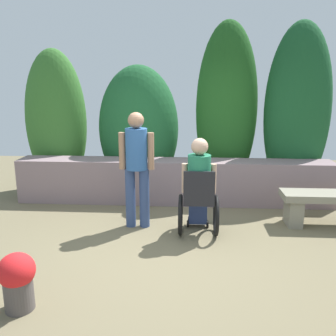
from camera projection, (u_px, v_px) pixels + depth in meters
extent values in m
plane|color=#6D6348|center=(166.00, 249.00, 4.52)|extent=(11.15, 11.15, 0.00)
cube|color=gray|center=(174.00, 181.00, 6.22)|extent=(5.33, 0.52, 0.74)
ellipsoid|color=#37702C|center=(56.00, 121.00, 6.83)|extent=(1.15, 0.80, 2.63)
ellipsoid|color=#1E5A2D|center=(139.00, 129.00, 6.80)|extent=(1.49, 1.04, 2.34)
ellipsoid|color=#20551E|center=(226.00, 109.00, 6.60)|extent=(1.11, 0.78, 3.09)
ellipsoid|color=#1A5128|center=(297.00, 111.00, 6.39)|extent=(1.15, 0.81, 3.06)
cube|color=gray|center=(293.00, 212.00, 5.25)|extent=(0.20, 0.36, 0.39)
cube|color=black|center=(199.00, 199.00, 4.83)|extent=(0.40, 0.40, 0.06)
cube|color=black|center=(199.00, 187.00, 4.61)|extent=(0.40, 0.04, 0.40)
cube|color=black|center=(198.00, 219.00, 5.24)|extent=(0.28, 0.12, 0.03)
torus|color=black|center=(180.00, 215.00, 4.90)|extent=(0.05, 0.56, 0.56)
torus|color=black|center=(216.00, 215.00, 4.87)|extent=(0.05, 0.56, 0.56)
cylinder|color=black|center=(188.00, 224.00, 5.19)|extent=(0.03, 0.10, 0.10)
cylinder|color=black|center=(207.00, 224.00, 5.17)|extent=(0.03, 0.10, 0.10)
cube|color=navy|center=(199.00, 189.00, 4.91)|extent=(0.30, 0.40, 0.16)
cube|color=navy|center=(198.00, 209.00, 5.18)|extent=(0.26, 0.14, 0.43)
cylinder|color=#257752|center=(199.00, 174.00, 4.73)|extent=(0.30, 0.30, 0.50)
cylinder|color=tan|center=(185.00, 178.00, 4.82)|extent=(0.08, 0.08, 0.40)
cylinder|color=tan|center=(213.00, 179.00, 4.80)|extent=(0.08, 0.08, 0.40)
sphere|color=tan|center=(200.00, 147.00, 4.65)|extent=(0.22, 0.22, 0.22)
cylinder|color=#344877|center=(130.00, 198.00, 5.15)|extent=(0.14, 0.14, 0.85)
cylinder|color=#344877|center=(144.00, 198.00, 5.13)|extent=(0.14, 0.14, 0.85)
cylinder|color=#305D9B|center=(136.00, 149.00, 4.98)|extent=(0.30, 0.30, 0.57)
cylinder|color=#A67759|center=(122.00, 151.00, 5.00)|extent=(0.09, 0.09, 0.51)
cylinder|color=#A67759|center=(151.00, 151.00, 4.97)|extent=(0.09, 0.09, 0.51)
sphere|color=#A67759|center=(136.00, 120.00, 4.89)|extent=(0.22, 0.22, 0.22)
cylinder|color=#514A48|center=(19.00, 294.00, 3.29)|extent=(0.26, 0.26, 0.30)
ellipsoid|color=#164928|center=(17.00, 275.00, 3.24)|extent=(0.29, 0.29, 0.11)
ellipsoid|color=red|center=(16.00, 270.00, 3.23)|extent=(0.33, 0.33, 0.32)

